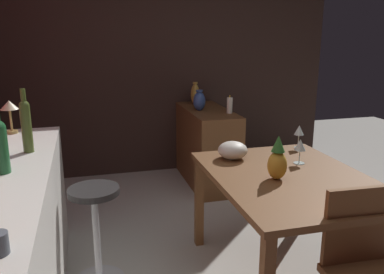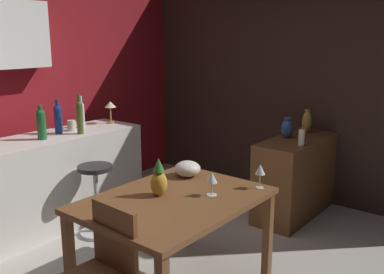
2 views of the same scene
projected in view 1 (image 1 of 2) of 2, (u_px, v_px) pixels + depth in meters
wall_side_right at (146, 61)px, 4.53m from camera, size 0.10×4.40×2.60m
dining_table at (289, 188)px, 2.54m from camera, size 1.28×0.95×0.74m
kitchen_counter at (0, 252)px, 2.18m from camera, size 2.10×0.60×0.90m
sideboard_cabinet at (207, 146)px, 4.36m from camera, size 1.10×0.44×0.82m
chair_near_window at (370, 271)px, 1.93m from camera, size 0.42×0.42×0.88m
bar_stool at (96, 234)px, 2.56m from camera, size 0.34×0.34×0.68m
wine_glass_left at (300, 146)px, 2.72m from camera, size 0.08×0.08×0.17m
wine_glass_right at (299, 131)px, 3.09m from camera, size 0.07×0.07×0.18m
pineapple_centerpiece at (277, 161)px, 2.43m from camera, size 0.12×0.12×0.28m
fruit_bowl at (233, 150)px, 2.84m from camera, size 0.21×0.21×0.12m
wine_bottle_olive at (26, 123)px, 2.42m from camera, size 0.06×0.06×0.39m
counter_lamp at (10, 108)px, 2.87m from camera, size 0.13×0.13×0.24m
pillar_candle_tall at (230, 105)px, 4.03m from camera, size 0.06×0.06×0.19m
vase_brass at (195, 94)px, 4.50m from camera, size 0.10×0.10×0.26m
vase_ceramic_blue at (199, 101)px, 4.16m from camera, size 0.13×0.13×0.22m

